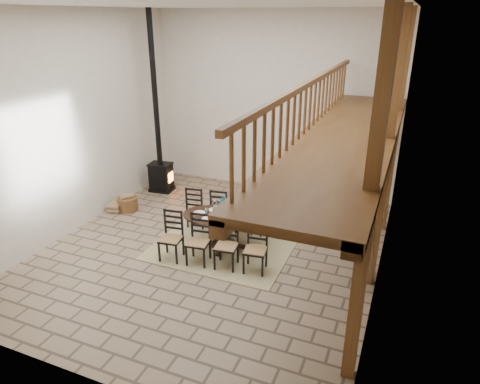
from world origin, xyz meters
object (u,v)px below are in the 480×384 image
at_px(log_stack, 116,206).
at_px(wood_stove, 159,154).
at_px(dining_table, 224,231).
at_px(log_basket, 128,203).

bearing_deg(log_stack, wood_stove, 77.57).
distance_m(wood_stove, log_stack, 1.99).
bearing_deg(dining_table, log_basket, 158.28).
bearing_deg(log_stack, log_basket, 31.38).
relative_size(wood_stove, log_basket, 9.37).
bearing_deg(log_basket, dining_table, -14.15).
bearing_deg(dining_table, log_stack, 161.90).
bearing_deg(dining_table, wood_stove, 135.30).
bearing_deg(log_basket, wood_stove, 85.98).
xyz_separation_m(dining_table, wood_stove, (-3.06, 2.32, 0.75)).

